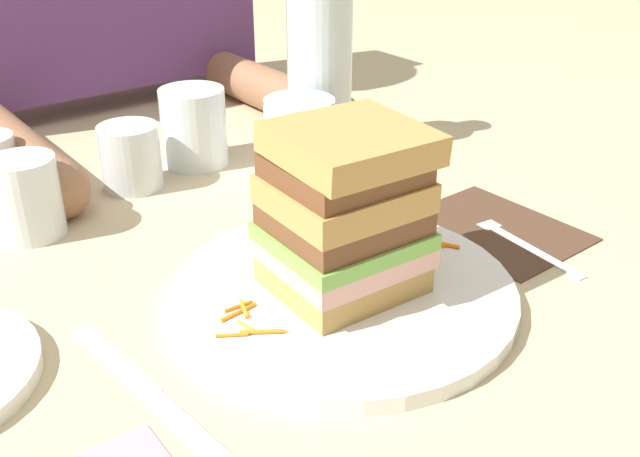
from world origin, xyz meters
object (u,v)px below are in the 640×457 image
fork (512,234)px  napkin_dark (495,228)px  sandwich (345,212)px  empty_tumbler_3 (27,197)px  water_bottle (320,58)px  empty_tumbler_1 (131,157)px  juice_glass (300,141)px  knife (153,396)px  empty_tumbler_0 (194,127)px  main_plate (342,292)px

fork → napkin_dark: bearing=83.4°
sandwich → empty_tumbler_3: size_ratio=1.76×
napkin_dark → water_bottle: 0.30m
napkin_dark → fork: size_ratio=0.95×
water_bottle → empty_tumbler_1: bearing=171.2°
fork → juice_glass: (-0.07, 0.25, 0.04)m
sandwich → fork: bearing=-4.8°
knife → empty_tumbler_0: (0.23, 0.35, 0.04)m
main_plate → empty_tumbler_1: empty_tumbler_1 is taller
sandwich → napkin_dark: bearing=1.7°
sandwich → juice_glass: bearing=61.5°
sandwich → napkin_dark: 0.21m
sandwich → empty_tumbler_0: size_ratio=1.53×
sandwich → juice_glass: size_ratio=1.53×
juice_glass → empty_tumbler_1: size_ratio=1.28×
empty_tumbler_1 → empty_tumbler_3: size_ratio=0.90×
main_plate → knife: main_plate is taller
napkin_dark → water_bottle: (-0.00, 0.28, 0.11)m
empty_tumbler_1 → empty_tumbler_3: 0.13m
main_plate → water_bottle: bearing=55.4°
juice_glass → empty_tumbler_0: (-0.07, 0.11, 0.00)m
knife → empty_tumbler_0: empty_tumbler_0 is taller
napkin_dark → empty_tumbler_3: size_ratio=2.02×
main_plate → empty_tumbler_3: bearing=120.8°
fork → juice_glass: juice_glass is taller
napkin_dark → empty_tumbler_1: 0.39m
water_bottle → empty_tumbler_0: size_ratio=2.81×
fork → empty_tumbler_1: 0.41m
water_bottle → empty_tumbler_1: size_ratio=3.58×
empty_tumbler_0 → juice_glass: bearing=-55.4°
juice_glass → empty_tumbler_3: juice_glass is taller
napkin_dark → juice_glass: 0.24m
sandwich → empty_tumbler_3: (-0.16, 0.27, -0.04)m
knife → water_bottle: (0.37, 0.30, 0.11)m
napkin_dark → empty_tumbler_0: bearing=113.8°
main_plate → fork: 0.20m
juice_glass → empty_tumbler_1: (-0.16, 0.09, -0.01)m
empty_tumbler_3 → fork: bearing=-39.0°
juice_glass → empty_tumbler_3: size_ratio=1.15×
main_plate → juice_glass: juice_glass is taller
napkin_dark → juice_glass: bearing=107.9°
water_bottle → empty_tumbler_0: water_bottle is taller
water_bottle → empty_tumbler_0: bearing=159.1°
main_plate → water_bottle: water_bottle is taller
main_plate → fork: size_ratio=1.71×
empty_tumbler_0 → empty_tumbler_3: empty_tumbler_0 is taller
empty_tumbler_0 → empty_tumbler_1: bearing=-168.0°
knife → empty_tumbler_3: size_ratio=2.55×
sandwich → empty_tumbler_3: bearing=120.9°
knife → empty_tumbler_1: bearing=66.9°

